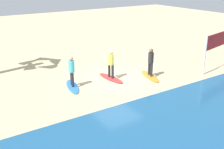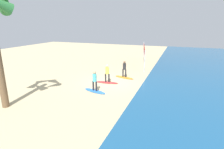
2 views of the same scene
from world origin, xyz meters
The scene contains 8 objects.
ground_plane centered at (0.00, 0.00, 0.00)m, with size 60.00×60.00×0.00m, color #CCB789.
surfboard_orange centered at (-1.84, 0.85, 0.04)m, with size 2.10×0.56×0.09m, color orange.
surfer_orange centered at (-1.84, 0.85, 1.04)m, with size 0.32×0.45×1.64m.
surfboard_red centered at (0.29, -0.14, 0.04)m, with size 2.10×0.56×0.09m, color red.
surfer_red centered at (0.29, -0.14, 1.04)m, with size 0.32×0.46×1.64m.
surfboard_blue centered at (2.71, -0.24, 0.04)m, with size 2.10×0.56×0.09m, color blue.
surfer_blue centered at (2.71, -0.24, 1.04)m, with size 0.32×0.45×1.64m.
volleyball_net centered at (-9.20, 1.37, 1.79)m, with size 8.91×1.96×2.50m.
Camera 2 is at (15.06, 5.93, 5.34)m, focal length 29.02 mm.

